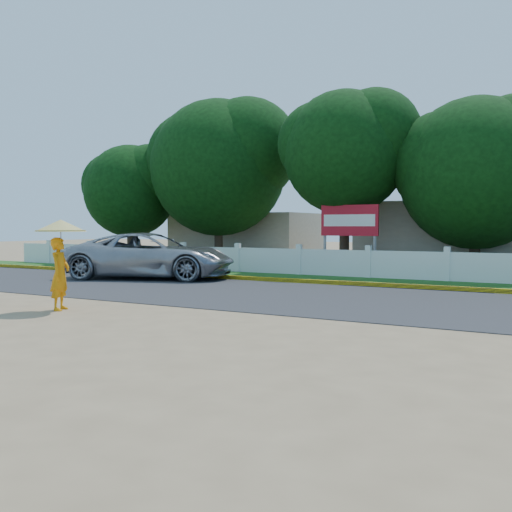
# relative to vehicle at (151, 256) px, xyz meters

# --- Properties ---
(ground) EXTENTS (120.00, 120.00, 0.00)m
(ground) POSITION_rel_vehicle_xyz_m (7.39, -6.92, -0.90)
(ground) COLOR #9E8460
(ground) RESTS_ON ground
(road) EXTENTS (60.00, 7.00, 0.02)m
(road) POSITION_rel_vehicle_xyz_m (7.39, -2.42, -0.89)
(road) COLOR #38383A
(road) RESTS_ON ground
(grass_verge) EXTENTS (60.00, 3.50, 0.03)m
(grass_verge) POSITION_rel_vehicle_xyz_m (7.39, 2.83, -0.88)
(grass_verge) COLOR #2D601E
(grass_verge) RESTS_ON ground
(curb) EXTENTS (40.00, 0.18, 0.16)m
(curb) POSITION_rel_vehicle_xyz_m (7.39, 1.13, -0.82)
(curb) COLOR yellow
(curb) RESTS_ON ground
(fence) EXTENTS (40.00, 0.10, 1.10)m
(fence) POSITION_rel_vehicle_xyz_m (7.39, 4.28, -0.35)
(fence) COLOR silver
(fence) RESTS_ON ground
(building_near) EXTENTS (10.00, 6.00, 3.20)m
(building_near) POSITION_rel_vehicle_xyz_m (10.39, 11.08, 0.70)
(building_near) COLOR #B7AD99
(building_near) RESTS_ON ground
(building_far) EXTENTS (8.00, 5.00, 2.80)m
(building_far) POSITION_rel_vehicle_xyz_m (-2.61, 12.08, 0.50)
(building_far) COLOR #B7AD99
(building_far) RESTS_ON ground
(vehicle) EXTENTS (7.09, 4.93, 1.80)m
(vehicle) POSITION_rel_vehicle_xyz_m (0.00, 0.00, 0.00)
(vehicle) COLOR #989AA0
(vehicle) RESTS_ON ground
(monk_with_parasol) EXTENTS (1.22, 1.22, 2.22)m
(monk_with_parasol) POSITION_rel_vehicle_xyz_m (3.48, -7.70, 0.55)
(monk_with_parasol) COLOR orange
(monk_with_parasol) RESTS_ON ground
(billboard) EXTENTS (2.50, 0.13, 2.95)m
(billboard) POSITION_rel_vehicle_xyz_m (6.20, 5.38, 1.24)
(billboard) COLOR gray
(billboard) RESTS_ON ground
(tree_row) EXTENTS (36.37, 7.58, 8.91)m
(tree_row) POSITION_rel_vehicle_xyz_m (7.36, 7.39, 4.06)
(tree_row) COLOR #473828
(tree_row) RESTS_ON ground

